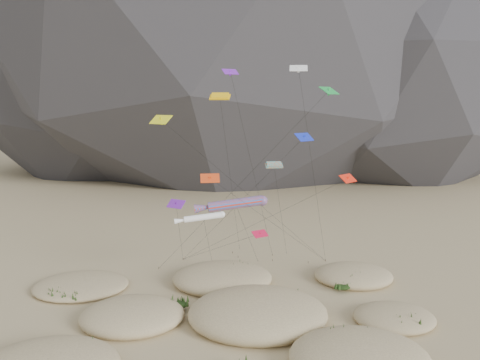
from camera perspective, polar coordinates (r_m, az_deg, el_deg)
The scene contains 9 objects.
ground at distance 50.92m, azimuth 1.31°, elevation -18.64°, with size 500.00×500.00×0.00m, color #CCB789.
dunes at distance 53.19m, azimuth -1.39°, elevation -16.49°, with size 47.83×37.36×4.00m.
dune_grass at distance 52.82m, azimuth 0.42°, elevation -16.51°, with size 42.11×30.74×1.53m.
kite_stakes at distance 72.64m, azimuth 1.13°, elevation -9.61°, with size 25.08×6.51×0.30m.
rainbow_tube_kite at distance 58.67m, azimuth -0.87°, elevation -2.95°, with size 9.35×11.64×12.35m.
white_tube_kite at distance 55.94m, azimuth -4.77°, elevation -4.59°, with size 6.09×13.93×11.01m.
orange_parafoil at distance 61.58m, azimuth -2.44°, elevation 9.90°, with size 4.67×12.63×25.17m.
multi_parafoil at distance 56.21m, azimuth 4.21°, elevation 1.62°, with size 5.35×16.41×16.96m.
delta_kites at distance 56.21m, azimuth 2.52°, elevation 4.37°, with size 25.79×21.05×28.44m.
Camera 1 is at (-3.58, -44.68, 24.17)m, focal length 35.00 mm.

